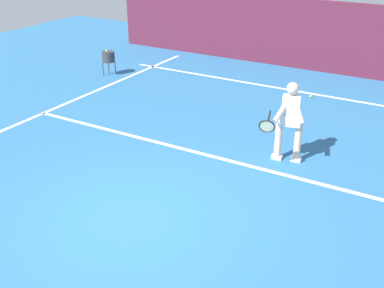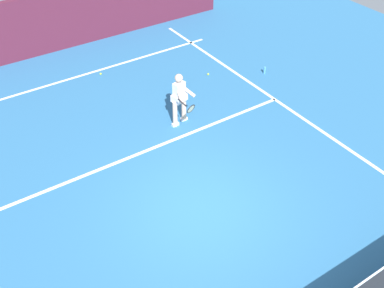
% 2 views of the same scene
% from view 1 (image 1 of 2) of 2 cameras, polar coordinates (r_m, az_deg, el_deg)
% --- Properties ---
extents(ground_plane, '(24.93, 24.93, 0.00)m').
position_cam_1_polar(ground_plane, '(7.60, -7.39, -8.65)').
color(ground_plane, teal).
extents(court_back_wall, '(13.86, 0.24, 2.05)m').
position_cam_1_polar(court_back_wall, '(15.09, 14.59, 12.22)').
color(court_back_wall, '#561E33').
rests_on(court_back_wall, ground).
extents(baseline_marking, '(9.86, 0.10, 0.01)m').
position_cam_1_polar(baseline_marking, '(13.33, 11.35, 6.30)').
color(baseline_marking, white).
rests_on(baseline_marking, ground).
extents(service_line_marking, '(8.86, 0.10, 0.01)m').
position_cam_1_polar(service_line_marking, '(9.42, 1.84, -1.31)').
color(service_line_marking, white).
rests_on(service_line_marking, ground).
extents(tennis_player, '(0.67, 1.06, 1.55)m').
position_cam_1_polar(tennis_player, '(9.04, 11.40, 2.85)').
color(tennis_player, beige).
rests_on(tennis_player, ground).
extents(tennis_ball_far, '(0.07, 0.07, 0.07)m').
position_cam_1_polar(tennis_ball_far, '(12.86, 13.83, 5.49)').
color(tennis_ball_far, '#D1E533').
rests_on(tennis_ball_far, ground).
extents(ball_hopper, '(0.36, 0.36, 0.74)m').
position_cam_1_polar(ball_hopper, '(14.41, -9.84, 10.09)').
color(ball_hopper, '#333338').
rests_on(ball_hopper, ground).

